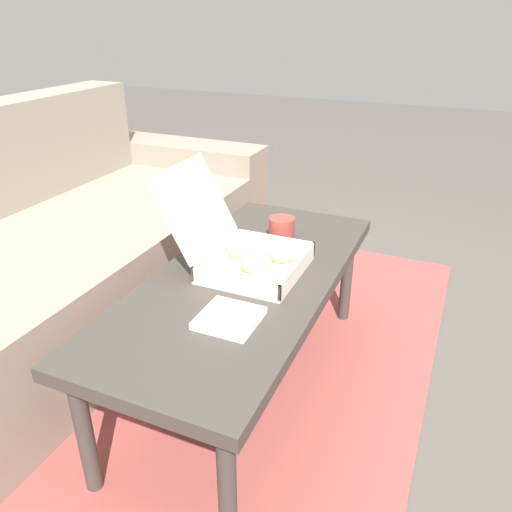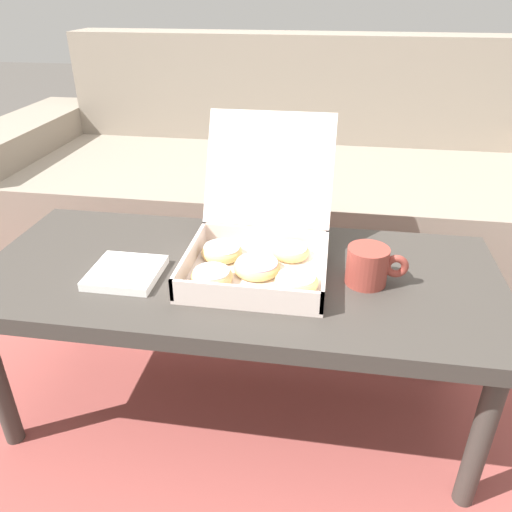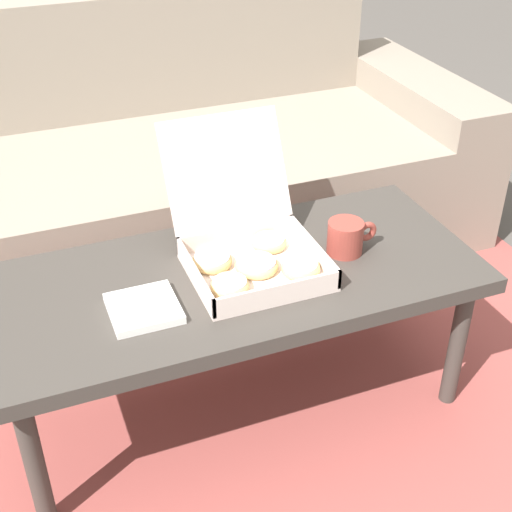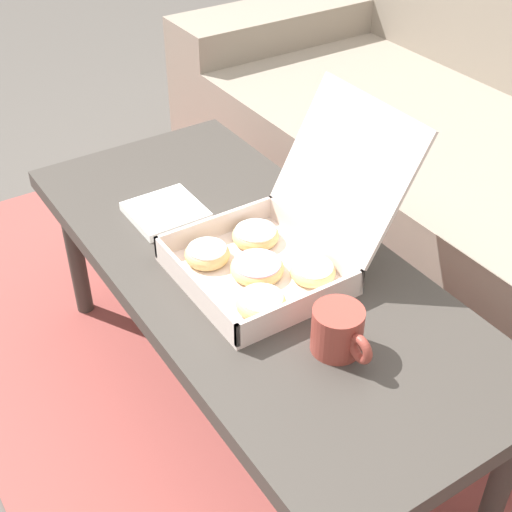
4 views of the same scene
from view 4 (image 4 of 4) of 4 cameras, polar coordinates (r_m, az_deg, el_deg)
name	(u,v)px [view 4 (image 4 of 4)]	position (r m, az deg, el deg)	size (l,w,h in m)	color
ground_plane	(266,399)	(1.75, 0.81, -11.35)	(12.00, 12.00, 0.00)	#514C47
area_rug	(363,349)	(1.88, 8.54, -7.40)	(2.41, 1.84, 0.01)	#994742
coffee_table	(252,278)	(1.46, -0.33, -1.79)	(1.19, 0.52, 0.43)	#3D3833
pastry_box	(274,247)	(1.39, 1.44, 0.70)	(0.31, 0.42, 0.31)	silver
coffee_mug	(339,331)	(1.22, 6.63, -5.97)	(0.13, 0.09, 0.08)	#993D33
napkin_stack	(166,212)	(1.58, -7.23, 3.52)	(0.15, 0.15, 0.02)	white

